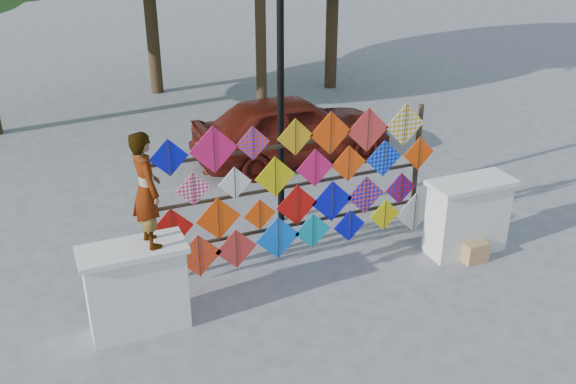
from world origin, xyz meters
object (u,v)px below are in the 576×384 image
object	(u,v)px
kite_rack	(301,189)
vendor_woman	(146,190)
sedan	(292,128)
lamppost	(281,76)

from	to	relation	value
kite_rack	vendor_woman	world-z (taller)	vendor_woman
sedan	lamppost	bearing A→B (deg)	151.57
kite_rack	vendor_woman	xyz separation A→B (m)	(-2.55, -0.93, 0.85)
vendor_woman	lamppost	distance (m)	3.57
lamppost	sedan	bearing A→B (deg)	62.83
sedan	lamppost	size ratio (longest dim) A/B	0.98
kite_rack	sedan	world-z (taller)	kite_rack
vendor_woman	sedan	xyz separation A→B (m)	(4.06, 4.78, -1.31)
vendor_woman	lamppost	world-z (taller)	lamppost
sedan	lamppost	distance (m)	3.49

